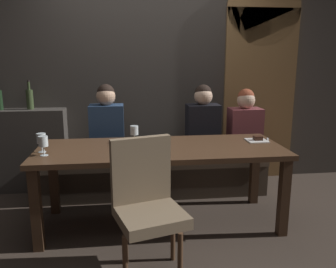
# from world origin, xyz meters

# --- Properties ---
(ground) EXTENTS (9.00, 9.00, 0.00)m
(ground) POSITION_xyz_m (0.00, 0.00, 0.00)
(ground) COLOR #382D26
(back_wall_tiled) EXTENTS (6.00, 0.12, 3.00)m
(back_wall_tiled) POSITION_xyz_m (0.00, 1.22, 1.50)
(back_wall_tiled) COLOR #423D38
(back_wall_tiled) RESTS_ON ground
(arched_door) EXTENTS (0.90, 0.05, 2.55)m
(arched_door) POSITION_xyz_m (1.35, 1.15, 1.36)
(arched_door) COLOR olive
(arched_door) RESTS_ON ground
(back_counter) EXTENTS (1.10, 0.28, 0.95)m
(back_counter) POSITION_xyz_m (-1.55, 1.04, 0.47)
(back_counter) COLOR #38342F
(back_counter) RESTS_ON ground
(dining_table) EXTENTS (2.20, 0.84, 0.74)m
(dining_table) POSITION_xyz_m (0.00, 0.00, 0.65)
(dining_table) COLOR #412B1C
(dining_table) RESTS_ON ground
(banquette_bench) EXTENTS (2.50, 0.44, 0.45)m
(banquette_bench) POSITION_xyz_m (0.00, 0.70, 0.23)
(banquette_bench) COLOR #40352A
(banquette_bench) RESTS_ON ground
(chair_near_side) EXTENTS (0.55, 0.55, 0.98)m
(chair_near_side) POSITION_xyz_m (-0.17, -0.72, 0.56)
(chair_near_side) COLOR #4C3321
(chair_near_side) RESTS_ON ground
(diner_redhead) EXTENTS (0.36, 0.24, 0.80)m
(diner_redhead) POSITION_xyz_m (-0.51, 0.69, 0.83)
(diner_redhead) COLOR navy
(diner_redhead) RESTS_ON banquette_bench
(diner_bearded) EXTENTS (0.36, 0.24, 0.79)m
(diner_bearded) POSITION_xyz_m (0.54, 0.71, 0.82)
(diner_bearded) COLOR black
(diner_bearded) RESTS_ON banquette_bench
(diner_far_end) EXTENTS (0.36, 0.24, 0.74)m
(diner_far_end) POSITION_xyz_m (1.03, 0.71, 0.80)
(diner_far_end) COLOR brown
(diner_far_end) RESTS_ON banquette_bench
(wine_bottle_pale_label) EXTENTS (0.08, 0.08, 0.33)m
(wine_bottle_pale_label) POSITION_xyz_m (-1.38, 1.06, 1.07)
(wine_bottle_pale_label) COLOR #384728
(wine_bottle_pale_label) RESTS_ON back_counter
(wine_glass_far_right) EXTENTS (0.08, 0.08, 0.16)m
(wine_glass_far_right) POSITION_xyz_m (-0.23, 0.18, 0.86)
(wine_glass_far_right) COLOR silver
(wine_glass_far_right) RESTS_ON dining_table
(wine_glass_end_right) EXTENTS (0.08, 0.08, 0.16)m
(wine_glass_end_right) POSITION_xyz_m (-0.98, -0.16, 0.85)
(wine_glass_end_right) COLOR silver
(wine_glass_end_right) RESTS_ON dining_table
(wine_glass_near_left) EXTENTS (0.08, 0.08, 0.16)m
(wine_glass_near_left) POSITION_xyz_m (-1.02, -0.05, 0.86)
(wine_glass_near_left) COLOR silver
(wine_glass_near_left) RESTS_ON dining_table
(espresso_cup) EXTENTS (0.12, 0.12, 0.06)m
(espresso_cup) POSITION_xyz_m (-0.22, -0.11, 0.77)
(espresso_cup) COLOR white
(espresso_cup) RESTS_ON dining_table
(dessert_plate) EXTENTS (0.19, 0.19, 0.05)m
(dessert_plate) POSITION_xyz_m (0.94, 0.11, 0.75)
(dessert_plate) COLOR white
(dessert_plate) RESTS_ON dining_table
(fork_on_table) EXTENTS (0.07, 0.16, 0.01)m
(fork_on_table) POSITION_xyz_m (1.06, 0.13, 0.74)
(fork_on_table) COLOR silver
(fork_on_table) RESTS_ON dining_table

